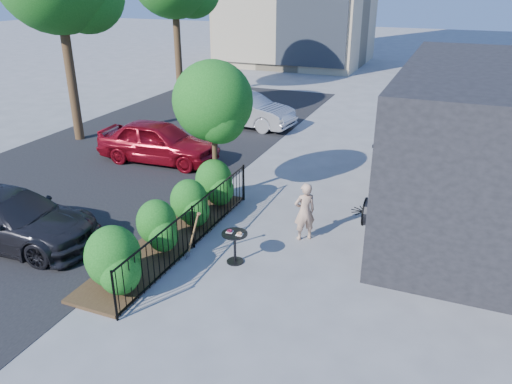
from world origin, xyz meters
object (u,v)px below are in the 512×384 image
at_px(car_red, 158,141).
at_px(cafe_table, 235,242).
at_px(woman, 305,212).
at_px(patio_tree, 214,106).
at_px(car_darkgrey, 10,218).
at_px(shovel, 192,238).
at_px(car_silver, 245,109).

bearing_deg(car_red, cafe_table, -137.42).
bearing_deg(woman, patio_tree, -62.40).
bearing_deg(car_darkgrey, patio_tree, -43.27).
relative_size(woman, shovel, 1.18).
bearing_deg(car_silver, woman, -141.84).
xyz_separation_m(car_red, car_silver, (0.96, 5.32, -0.00)).
relative_size(cafe_table, shovel, 0.63).
relative_size(cafe_table, car_silver, 0.18).
relative_size(car_red, car_darkgrey, 0.94).
height_order(car_red, car_darkgrey, car_red).
bearing_deg(patio_tree, car_darkgrey, -129.53).
bearing_deg(car_red, patio_tree, -126.12).
height_order(cafe_table, car_red, car_red).
bearing_deg(patio_tree, car_silver, 107.65).
height_order(patio_tree, woman, patio_tree).
bearing_deg(car_red, car_silver, -13.14).
xyz_separation_m(woman, shovel, (-2.06, -1.91, -0.19)).
relative_size(cafe_table, woman, 0.53).
bearing_deg(car_darkgrey, cafe_table, -81.11).
height_order(cafe_table, woman, woman).
bearing_deg(car_silver, car_darkgrey, -178.64).
bearing_deg(car_red, woman, -121.81).
bearing_deg(shovel, cafe_table, 15.24).
bearing_deg(car_darkgrey, car_silver, -8.98).
distance_m(patio_tree, woman, 3.89).
xyz_separation_m(patio_tree, cafe_table, (1.93, -2.99, -2.25)).
distance_m(cafe_table, woman, 2.01).
distance_m(shovel, car_silver, 11.27).
bearing_deg(cafe_table, woman, 55.98).
height_order(shovel, car_darkgrey, car_darkgrey).
height_order(patio_tree, car_darkgrey, patio_tree).
height_order(woman, shovel, woman).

